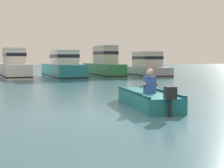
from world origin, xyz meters
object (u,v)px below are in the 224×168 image
Objects in this scene: moored_boat_green at (104,65)px; moored_boat_grey at (145,67)px; rowboat_with_person at (147,98)px; moored_boat_white at (14,67)px; moored_boat_teal at (63,68)px.

moored_boat_grey is (3.51, -0.14, -0.17)m from moored_boat_green.
moored_boat_green reaches higher than rowboat_with_person.
moored_boat_green is 1.02× the size of moored_boat_grey.
moored_boat_grey reaches higher than rowboat_with_person.
moored_boat_green reaches higher than moored_boat_white.
moored_boat_white is 0.97× the size of moored_boat_green.
moored_boat_white is 0.98× the size of moored_boat_teal.
moored_boat_white reaches higher than moored_boat_teal.
moored_boat_white is 0.99× the size of moored_boat_grey.
moored_boat_green is (1.50, 15.24, 0.67)m from rowboat_with_person.
moored_boat_teal is (-1.86, 13.92, 0.53)m from rowboat_with_person.
moored_boat_grey is at bearing 71.61° from rowboat_with_person.
moored_boat_white reaches higher than rowboat_with_person.
moored_boat_green is at bearing 84.36° from rowboat_with_person.
moored_boat_white is at bearing 110.01° from rowboat_with_person.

